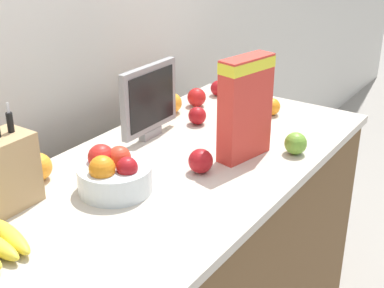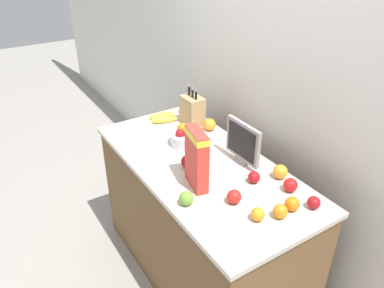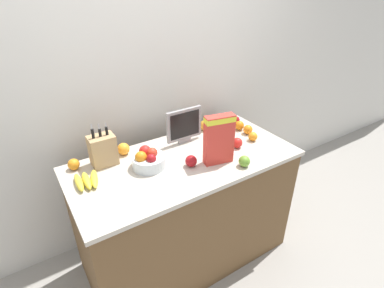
% 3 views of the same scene
% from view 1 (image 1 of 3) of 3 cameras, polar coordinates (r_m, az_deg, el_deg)
% --- Properties ---
extents(wall_back, '(9.00, 0.06, 2.60)m').
position_cam_1_polar(wall_back, '(2.01, -15.75, 11.67)').
color(wall_back, silver).
rests_on(wall_back, ground_plane).
extents(counter, '(1.57, 0.75, 0.93)m').
position_cam_1_polar(counter, '(1.99, -1.33, -14.24)').
color(counter, brown).
rests_on(counter, ground_plane).
extents(knife_block, '(0.17, 0.12, 0.31)m').
position_cam_1_polar(knife_block, '(1.55, -19.47, -2.77)').
color(knife_block, tan).
rests_on(knife_block, counter).
extents(small_monitor, '(0.28, 0.03, 0.27)m').
position_cam_1_polar(small_monitor, '(1.89, -4.56, 4.71)').
color(small_monitor, gray).
rests_on(small_monitor, counter).
extents(cereal_box, '(0.21, 0.11, 0.34)m').
position_cam_1_polar(cereal_box, '(1.73, 5.72, 4.26)').
color(cereal_box, red).
rests_on(cereal_box, counter).
extents(fruit_bowl, '(0.22, 0.22, 0.13)m').
position_cam_1_polar(fruit_bowl, '(1.58, -8.36, -3.14)').
color(fruit_bowl, silver).
rests_on(fruit_bowl, counter).
extents(apple_middle, '(0.08, 0.08, 0.08)m').
position_cam_1_polar(apple_middle, '(1.67, 0.93, -1.83)').
color(apple_middle, '#A31419').
rests_on(apple_middle, counter).
extents(apple_near_bananas, '(0.08, 0.08, 0.08)m').
position_cam_1_polar(apple_near_bananas, '(2.01, 6.79, 2.64)').
color(apple_near_bananas, red).
rests_on(apple_near_bananas, counter).
extents(apple_rightmost, '(0.07, 0.07, 0.07)m').
position_cam_1_polar(apple_rightmost, '(2.37, 2.81, 5.97)').
color(apple_rightmost, '#A31419').
rests_on(apple_rightmost, counter).
extents(apple_rear, '(0.08, 0.08, 0.08)m').
position_cam_1_polar(apple_rear, '(2.23, 0.49, 5.01)').
color(apple_rear, red).
rests_on(apple_rear, counter).
extents(apple_leftmost, '(0.08, 0.08, 0.08)m').
position_cam_1_polar(apple_leftmost, '(1.83, 11.00, 0.07)').
color(apple_leftmost, '#6B9E33').
rests_on(apple_leftmost, counter).
extents(apple_front, '(0.07, 0.07, 0.07)m').
position_cam_1_polar(apple_front, '(2.04, 0.57, 3.05)').
color(apple_front, '#A31419').
rests_on(apple_front, counter).
extents(orange_back_center, '(0.07, 0.07, 0.07)m').
position_cam_1_polar(orange_back_center, '(2.24, 6.58, 4.88)').
color(orange_back_center, orange).
rests_on(orange_back_center, counter).
extents(orange_front_center, '(0.08, 0.08, 0.08)m').
position_cam_1_polar(orange_front_center, '(2.27, 4.43, 5.28)').
color(orange_front_center, orange).
rests_on(orange_front_center, counter).
extents(orange_front_right, '(0.09, 0.09, 0.09)m').
position_cam_1_polar(orange_front_right, '(1.69, -16.10, -2.35)').
color(orange_front_right, orange).
rests_on(orange_front_right, counter).
extents(orange_mid_left, '(0.08, 0.08, 0.08)m').
position_cam_1_polar(orange_mid_left, '(2.16, -2.19, 4.41)').
color(orange_mid_left, orange).
rests_on(orange_mid_left, counter).
extents(orange_front_left, '(0.07, 0.07, 0.07)m').
position_cam_1_polar(orange_front_left, '(2.16, 8.50, 3.96)').
color(orange_front_left, orange).
rests_on(orange_front_left, counter).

